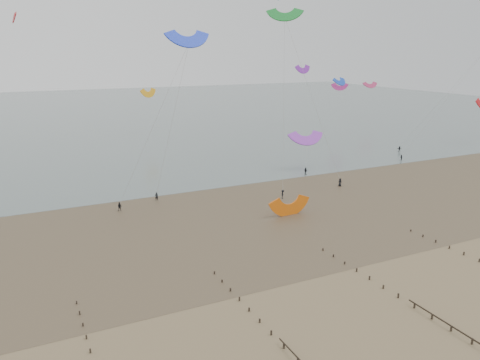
# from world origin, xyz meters

# --- Properties ---
(ground) EXTENTS (500.00, 500.00, 0.00)m
(ground) POSITION_xyz_m (0.00, 0.00, 0.00)
(ground) COLOR brown
(ground) RESTS_ON ground
(sea_and_shore) EXTENTS (500.00, 665.00, 0.03)m
(sea_and_shore) POSITION_xyz_m (-4.08, 34.40, 0.01)
(sea_and_shore) COLOR #475654
(sea_and_shore) RESTS_ON ground
(kitesurfer_lead) EXTENTS (0.69, 0.51, 1.73)m
(kitesurfer_lead) POSITION_xyz_m (-11.95, 47.34, 0.87)
(kitesurfer_lead) COLOR black
(kitesurfer_lead) RESTS_ON ground
(kitesurfers) EXTENTS (143.88, 26.09, 1.88)m
(kitesurfers) POSITION_xyz_m (20.02, 48.25, 0.89)
(kitesurfers) COLOR black
(kitesurfers) RESTS_ON ground
(grounded_kite) EXTENTS (7.49, 5.94, 4.01)m
(grounded_kite) POSITION_xyz_m (7.84, 27.98, 0.00)
(grounded_kite) COLOR orange
(grounded_kite) RESTS_ON ground
(kites_airborne) EXTENTS (246.03, 121.40, 41.46)m
(kites_airborne) POSITION_xyz_m (-18.49, 86.99, 21.97)
(kites_airborne) COLOR blue
(kites_airborne) RESTS_ON ground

